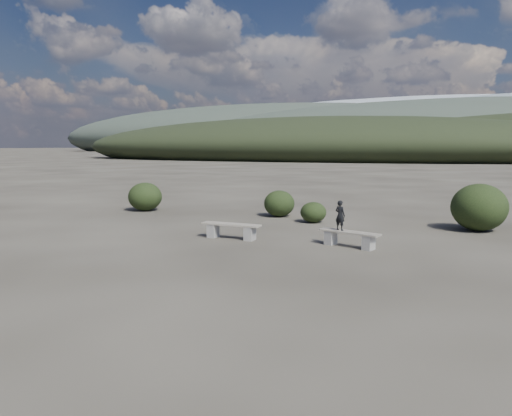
% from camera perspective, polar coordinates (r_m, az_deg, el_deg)
% --- Properties ---
extents(ground, '(1200.00, 1200.00, 0.00)m').
position_cam_1_polar(ground, '(10.57, -5.87, -8.18)').
color(ground, '#2B2821').
rests_on(ground, ground).
extents(bench_left, '(1.86, 0.40, 0.46)m').
position_cam_1_polar(bench_left, '(15.04, -2.86, -2.47)').
color(bench_left, gray).
rests_on(bench_left, ground).
extents(bench_right, '(1.80, 0.85, 0.44)m').
position_cam_1_polar(bench_right, '(14.03, 10.60, -3.34)').
color(bench_right, gray).
rests_on(bench_right, ground).
extents(seated_person, '(0.36, 0.30, 0.84)m').
position_cam_1_polar(seated_person, '(14.08, 9.58, -0.83)').
color(seated_person, black).
rests_on(seated_person, bench_right).
extents(shrub_b, '(1.21, 1.21, 1.04)m').
position_cam_1_polar(shrub_b, '(19.75, 2.67, 0.52)').
color(shrub_b, black).
rests_on(shrub_b, ground).
extents(shrub_c, '(0.95, 0.95, 0.76)m').
position_cam_1_polar(shrub_c, '(18.31, 6.57, -0.49)').
color(shrub_c, black).
rests_on(shrub_c, ground).
extents(shrub_d, '(1.78, 1.78, 1.56)m').
position_cam_1_polar(shrub_d, '(17.94, 24.15, 0.07)').
color(shrub_d, black).
rests_on(shrub_d, ground).
extents(shrub_f, '(1.44, 1.44, 1.22)m').
position_cam_1_polar(shrub_f, '(22.04, -12.56, 1.27)').
color(shrub_f, black).
rests_on(shrub_f, ground).
extents(mountain_ridges, '(500.00, 400.00, 56.00)m').
position_cam_1_polar(mountain_ridges, '(348.26, 21.57, 7.92)').
color(mountain_ridges, black).
rests_on(mountain_ridges, ground).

